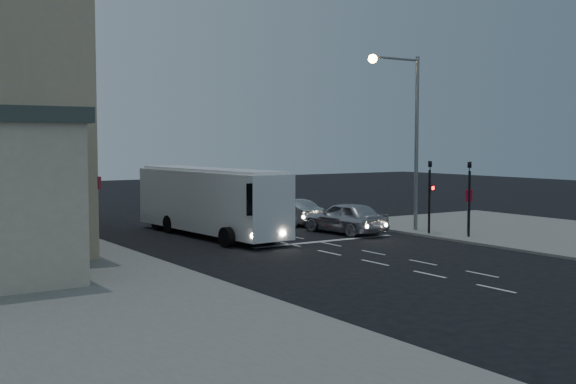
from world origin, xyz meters
TOP-DOWN VIEW (x-y plane):
  - ground at (0.00, 0.00)m, footprint 120.00×120.00m
  - road_markings at (1.29, 3.31)m, footprint 8.00×30.55m
  - tour_bus at (-1.77, 6.65)m, footprint 2.99×11.21m
  - car_suv at (4.58, 3.80)m, footprint 2.46×5.04m
  - car_sedan_a at (4.47, 8.82)m, footprint 1.88×4.49m
  - car_sedan_b at (4.34, 14.82)m, footprint 3.62×6.06m
  - car_sedan_c at (4.67, 20.35)m, footprint 4.17×6.44m
  - car_extra at (4.46, 26.14)m, footprint 1.91×4.25m
  - traffic_signal_main at (7.60, 0.78)m, footprint 0.25×0.35m
  - traffic_signal_side at (8.30, -1.20)m, footprint 0.18×0.15m
  - regulatory_sign at (9.30, -0.24)m, footprint 0.45×0.12m
  - streetlight at (7.34, 2.20)m, footprint 3.32×0.44m
  - street_tree at (-8.21, 15.02)m, footprint 4.00×4.00m

SIDE VIEW (x-z plane):
  - ground at x=0.00m, z-range 0.00..0.00m
  - road_markings at x=1.29m, z-range 0.00..0.01m
  - car_extra at x=4.46m, z-range 0.00..1.35m
  - car_sedan_a at x=4.47m, z-range 0.00..1.44m
  - car_sedan_b at x=4.34m, z-range 0.00..1.65m
  - car_sedan_c at x=4.67m, z-range 0.00..1.65m
  - car_suv at x=4.58m, z-range 0.00..1.66m
  - regulatory_sign at x=9.30m, z-range 0.50..2.70m
  - tour_bus at x=-1.77m, z-range 0.14..3.55m
  - traffic_signal_main at x=7.60m, z-range 0.37..4.47m
  - traffic_signal_side at x=8.30m, z-range 0.37..4.47m
  - street_tree at x=-8.21m, z-range 1.40..7.60m
  - streetlight at x=7.34m, z-range 1.23..10.23m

